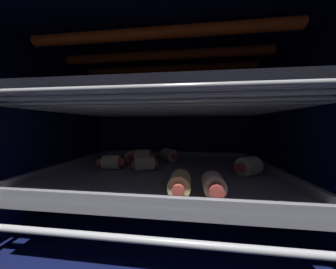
% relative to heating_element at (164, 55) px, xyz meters
% --- Properties ---
extents(ground_plane, '(0.52, 0.44, 0.01)m').
position_rel_heating_element_xyz_m(ground_plane, '(0.00, 0.00, -0.33)').
color(ground_plane, '#0C1138').
extents(oven_wall_back, '(0.52, 0.01, 0.35)m').
position_rel_heating_element_xyz_m(oven_wall_back, '(0.00, 0.21, -0.15)').
color(oven_wall_back, '#0C1138').
rests_on(oven_wall_back, ground_plane).
extents(oven_wall_left, '(0.01, 0.41, 0.35)m').
position_rel_heating_element_xyz_m(oven_wall_left, '(-0.26, 0.00, -0.15)').
color(oven_wall_left, '#0C1138').
rests_on(oven_wall_left, ground_plane).
extents(oven_wall_right, '(0.01, 0.41, 0.35)m').
position_rel_heating_element_xyz_m(oven_wall_right, '(0.26, 0.00, -0.15)').
color(oven_wall_right, '#0C1138').
rests_on(oven_wall_right, ground_plane).
extents(oven_ceiling, '(0.52, 0.44, 0.01)m').
position_rel_heating_element_xyz_m(oven_ceiling, '(0.00, 0.00, 0.03)').
color(oven_ceiling, '#0C1138').
extents(heating_element, '(0.40, 0.17, 0.02)m').
position_rel_heating_element_xyz_m(heating_element, '(0.00, 0.00, 0.00)').
color(heating_element, '#F25919').
extents(oven_rack_lower, '(0.48, 0.41, 0.01)m').
position_rel_heating_element_xyz_m(oven_rack_lower, '(0.00, -0.00, -0.24)').
color(oven_rack_lower, '#B7B7BC').
extents(baking_tray_lower, '(0.42, 0.31, 0.02)m').
position_rel_heating_element_xyz_m(baking_tray_lower, '(0.00, 0.00, -0.23)').
color(baking_tray_lower, gray).
rests_on(baking_tray_lower, oven_rack_lower).
extents(pig_in_blanket_lower_0, '(0.03, 0.05, 0.03)m').
position_rel_heating_element_xyz_m(pig_in_blanket_lower_0, '(0.08, -0.11, -0.21)').
color(pig_in_blanket_lower_0, beige).
rests_on(pig_in_blanket_lower_0, baking_tray_lower).
extents(pig_in_blanket_lower_1, '(0.06, 0.03, 0.03)m').
position_rel_heating_element_xyz_m(pig_in_blanket_lower_1, '(-0.11, -0.01, -0.21)').
color(pig_in_blanket_lower_1, beige).
rests_on(pig_in_blanket_lower_1, baking_tray_lower).
extents(pig_in_blanket_lower_2, '(0.05, 0.04, 0.03)m').
position_rel_heating_element_xyz_m(pig_in_blanket_lower_2, '(-0.04, -0.01, -0.21)').
color(pig_in_blanket_lower_2, beige).
rests_on(pig_in_blanket_lower_2, baking_tray_lower).
extents(pig_in_blanket_lower_3, '(0.06, 0.04, 0.03)m').
position_rel_heating_element_xyz_m(pig_in_blanket_lower_3, '(-0.06, 0.04, -0.21)').
color(pig_in_blanket_lower_3, beige).
rests_on(pig_in_blanket_lower_3, baking_tray_lower).
extents(pig_in_blanket_lower_4, '(0.05, 0.06, 0.03)m').
position_rel_heating_element_xyz_m(pig_in_blanket_lower_4, '(0.00, 0.09, -0.21)').
color(pig_in_blanket_lower_4, beige).
rests_on(pig_in_blanket_lower_4, baking_tray_lower).
extents(pig_in_blanket_lower_5, '(0.03, 0.06, 0.03)m').
position_rel_heating_element_xyz_m(pig_in_blanket_lower_5, '(-0.09, 0.07, -0.21)').
color(pig_in_blanket_lower_5, beige).
rests_on(pig_in_blanket_lower_5, baking_tray_lower).
extents(pig_in_blanket_lower_6, '(0.06, 0.05, 0.03)m').
position_rel_heating_element_xyz_m(pig_in_blanket_lower_6, '(0.15, -0.02, -0.21)').
color(pig_in_blanket_lower_6, beige).
rests_on(pig_in_blanket_lower_6, baking_tray_lower).
extents(pig_in_blanket_lower_7, '(0.03, 0.05, 0.03)m').
position_rel_heating_element_xyz_m(pig_in_blanket_lower_7, '(0.04, -0.11, -0.21)').
color(pig_in_blanket_lower_7, '#F1D992').
rests_on(pig_in_blanket_lower_7, baking_tray_lower).
extents(oven_rack_upper, '(0.48, 0.41, 0.01)m').
position_rel_heating_element_xyz_m(oven_rack_upper, '(0.00, 0.00, -0.11)').
color(oven_rack_upper, '#B7B7BC').
extents(baking_tray_upper, '(0.42, 0.31, 0.02)m').
position_rel_heating_element_xyz_m(baking_tray_upper, '(0.00, 0.00, -0.10)').
color(baking_tray_upper, silver).
rests_on(baking_tray_upper, oven_rack_upper).
extents(pig_in_blanket_upper_0, '(0.05, 0.05, 0.03)m').
position_rel_heating_element_xyz_m(pig_in_blanket_upper_0, '(0.09, 0.10, -0.08)').
color(pig_in_blanket_upper_0, beige).
rests_on(pig_in_blanket_upper_0, baking_tray_upper).
extents(pig_in_blanket_upper_1, '(0.04, 0.03, 0.03)m').
position_rel_heating_element_xyz_m(pig_in_blanket_upper_1, '(0.11, -0.09, -0.08)').
color(pig_in_blanket_upper_1, beige).
rests_on(pig_in_blanket_upper_1, baking_tray_upper).
extents(pig_in_blanket_upper_2, '(0.05, 0.05, 0.03)m').
position_rel_heating_element_xyz_m(pig_in_blanket_upper_2, '(0.04, -0.04, -0.08)').
color(pig_in_blanket_upper_2, beige).
rests_on(pig_in_blanket_upper_2, baking_tray_upper).
extents(pig_in_blanket_upper_3, '(0.04, 0.06, 0.03)m').
position_rel_heating_element_xyz_m(pig_in_blanket_upper_3, '(0.08, 0.06, -0.08)').
color(pig_in_blanket_upper_3, beige).
rests_on(pig_in_blanket_upper_3, baking_tray_upper).
extents(pig_in_blanket_upper_4, '(0.03, 0.05, 0.03)m').
position_rel_heating_element_xyz_m(pig_in_blanket_upper_4, '(-0.02, 0.01, -0.08)').
color(pig_in_blanket_upper_4, beige).
rests_on(pig_in_blanket_upper_4, baking_tray_upper).
extents(pig_in_blanket_upper_5, '(0.05, 0.05, 0.03)m').
position_rel_heating_element_xyz_m(pig_in_blanket_upper_5, '(-0.12, 0.06, -0.08)').
color(pig_in_blanket_upper_5, beige).
rests_on(pig_in_blanket_upper_5, baking_tray_upper).
extents(pig_in_blanket_upper_6, '(0.05, 0.04, 0.03)m').
position_rel_heating_element_xyz_m(pig_in_blanket_upper_6, '(-0.08, 0.09, -0.08)').
color(pig_in_blanket_upper_6, beige).
rests_on(pig_in_blanket_upper_6, baking_tray_upper).
extents(pig_in_blanket_upper_7, '(0.03, 0.06, 0.03)m').
position_rel_heating_element_xyz_m(pig_in_blanket_upper_7, '(0.04, 0.05, -0.08)').
color(pig_in_blanket_upper_7, beige).
rests_on(pig_in_blanket_upper_7, baking_tray_upper).
extents(pig_in_blanket_upper_8, '(0.04, 0.05, 0.03)m').
position_rel_heating_element_xyz_m(pig_in_blanket_upper_8, '(-0.10, -0.03, -0.08)').
color(pig_in_blanket_upper_8, beige).
rests_on(pig_in_blanket_upper_8, baking_tray_upper).
extents(pig_in_blanket_upper_9, '(0.03, 0.06, 0.03)m').
position_rel_heating_element_xyz_m(pig_in_blanket_upper_9, '(0.07, 0.01, -0.08)').
color(pig_in_blanket_upper_9, beige).
rests_on(pig_in_blanket_upper_9, baking_tray_upper).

